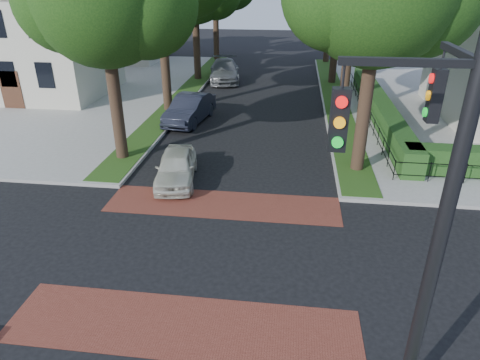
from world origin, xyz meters
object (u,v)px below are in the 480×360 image
parked_car_front (176,167)px  parked_car_rear (224,71)px  traffic_signal (432,197)px  parked_car_middle (190,109)px

parked_car_front → parked_car_rear: size_ratio=0.69×
traffic_signal → parked_car_front: traffic_signal is taller
traffic_signal → parked_car_middle: 19.81m
parked_car_rear → traffic_signal: bearing=-83.1°
parked_car_front → parked_car_middle: (-1.30, 8.05, 0.13)m
parked_car_middle → parked_car_rear: bearing=96.5°
parked_car_front → parked_car_middle: parked_car_middle is taller
parked_car_rear → parked_car_front: bearing=-96.2°
parked_car_middle → parked_car_front: bearing=-72.6°
parked_car_front → parked_car_middle: 8.16m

